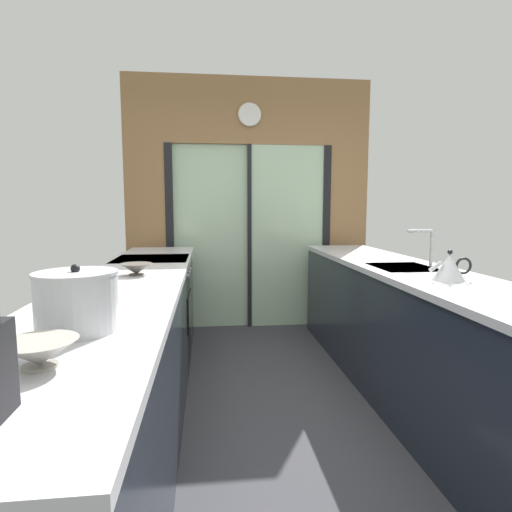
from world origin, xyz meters
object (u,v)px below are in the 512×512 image
(mixing_bowl_near, at_px, (39,353))
(mixing_bowl_far, at_px, (136,269))
(kettle, at_px, (449,267))
(stock_pot, at_px, (77,301))
(oven_range, at_px, (153,314))

(mixing_bowl_near, height_order, mixing_bowl_far, same)
(kettle, bearing_deg, stock_pot, -156.88)
(oven_range, xyz_separation_m, kettle, (1.80, -1.25, 0.54))
(mixing_bowl_near, bearing_deg, stock_pot, 90.00)
(mixing_bowl_far, height_order, kettle, kettle)
(oven_range, distance_m, kettle, 2.26)
(oven_range, height_order, mixing_bowl_far, mixing_bowl_far)
(oven_range, bearing_deg, mixing_bowl_near, -89.55)
(mixing_bowl_near, bearing_deg, oven_range, 90.45)
(mixing_bowl_near, bearing_deg, kettle, 31.36)
(oven_range, height_order, stock_pot, stock_pot)
(oven_range, xyz_separation_m, mixing_bowl_near, (0.02, -2.33, 0.50))
(mixing_bowl_far, relative_size, kettle, 0.76)
(stock_pot, xyz_separation_m, kettle, (1.78, 0.76, -0.03))
(stock_pot, height_order, kettle, stock_pot)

